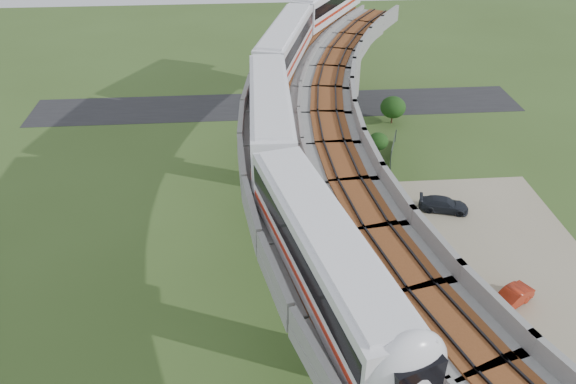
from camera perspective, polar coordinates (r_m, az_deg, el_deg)
name	(u,v)px	position (r m, az deg, el deg)	size (l,w,h in m)	color
ground	(301,260)	(44.88, 1.33, -6.91)	(160.00, 160.00, 0.00)	#395321
dirt_lot	(482,267)	(46.68, 19.09, -7.23)	(18.00, 26.00, 0.04)	gray
asphalt_road	(278,105)	(70.54, -1.04, 8.79)	(60.00, 8.00, 0.03)	#232326
viaduct	(356,159)	(40.27, 6.96, 3.38)	(19.58, 73.98, 11.40)	#99968E
metro_train	(304,77)	(45.38, 1.66, 11.64)	(14.59, 60.79, 3.64)	white
fence	(423,247)	(46.25, 13.51, -5.41)	(3.87, 38.73, 1.50)	#2D382D
tree_0	(393,107)	(66.23, 10.62, 8.46)	(2.91, 2.91, 3.25)	#382314
tree_1	(378,141)	(58.74, 9.13, 5.09)	(2.13, 2.13, 2.69)	#382314
tree_2	(363,186)	(50.22, 7.63, 0.64)	(2.35, 2.35, 3.19)	#382314
tree_3	(390,251)	(42.71, 10.30, -5.93)	(2.22, 2.22, 3.27)	#382314
tree_4	(427,325)	(37.27, 13.96, -12.98)	(2.79, 2.79, 3.72)	#382314
car_white	(463,326)	(40.48, 17.38, -12.86)	(1.51, 3.77, 1.28)	silver
car_red	(510,298)	(43.59, 21.65, -10.00)	(1.36, 3.91, 1.29)	#9C220E
car_dark	(444,204)	(51.89, 15.54, -1.22)	(1.77, 4.35, 1.26)	black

